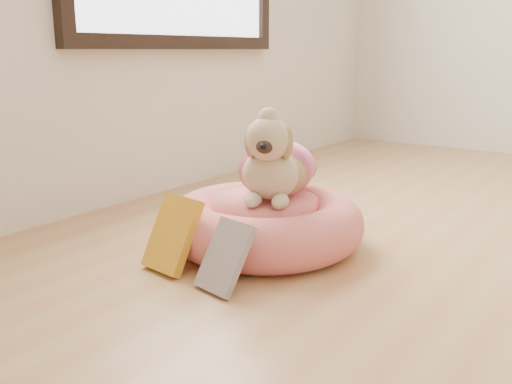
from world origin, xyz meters
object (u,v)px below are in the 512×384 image
Objects in this scene: dog at (275,150)px; book_white at (225,257)px; pet_bed at (265,223)px; book_yellow at (172,234)px.

book_white is at bearing -100.00° from dog.
pet_bed is 2.83× the size of book_yellow.
book_yellow is (-0.11, -0.32, 0.03)m from pet_bed.
pet_bed is 3.20× the size of book_white.
book_white is at bearing -72.82° from pet_bed.
dog reaches higher than book_yellow.
book_yellow reaches higher than pet_bed.
book_white reaches higher than pet_bed.
book_white is at bearing 0.66° from book_yellow.
dog is at bearing 114.48° from book_white.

